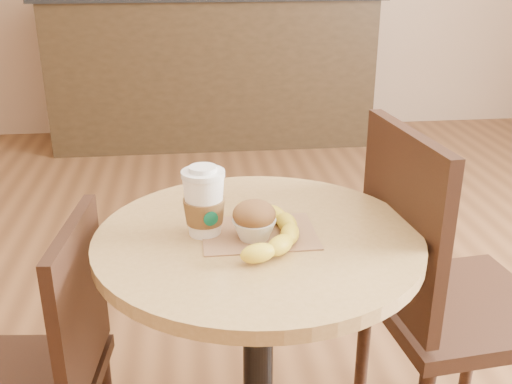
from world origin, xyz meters
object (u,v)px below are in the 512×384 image
at_px(chair_left, 43,372).
at_px(chair_right, 439,293).
at_px(cafe_table, 258,321).
at_px(coffee_cup, 204,204).
at_px(banana, 270,228).
at_px(muffin, 254,220).

relative_size(chair_left, chair_right, 0.84).
xyz_separation_m(cafe_table, coffee_cup, (-0.11, 0.02, 0.29)).
relative_size(coffee_cup, banana, 0.53).
xyz_separation_m(cafe_table, muffin, (-0.01, -0.02, 0.26)).
bearing_deg(cafe_table, coffee_cup, 171.75).
bearing_deg(cafe_table, chair_left, -179.96).
bearing_deg(chair_right, chair_left, 89.44).
distance_m(chair_right, coffee_cup, 0.65).
relative_size(cafe_table, muffin, 8.19).
xyz_separation_m(cafe_table, chair_right, (0.46, 0.09, -0.01)).
bearing_deg(coffee_cup, muffin, -36.06).
bearing_deg(chair_left, cafe_table, 95.97).
relative_size(coffee_cup, muffin, 1.64).
height_order(cafe_table, muffin, muffin).
height_order(chair_right, banana, chair_right).
bearing_deg(muffin, chair_right, 13.09).
bearing_deg(banana, coffee_cup, 172.07).
relative_size(chair_right, muffin, 10.29).
xyz_separation_m(chair_left, coffee_cup, (0.37, 0.02, 0.38)).
bearing_deg(chair_left, banana, 93.48).
xyz_separation_m(chair_right, muffin, (-0.47, -0.11, 0.28)).
height_order(cafe_table, chair_left, chair_left).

